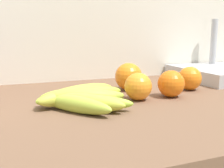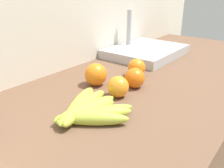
{
  "view_description": "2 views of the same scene",
  "coord_description": "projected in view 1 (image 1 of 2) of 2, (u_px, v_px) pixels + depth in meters",
  "views": [
    {
      "loc": [
        -0.5,
        -0.6,
        1.03
      ],
      "look_at": [
        -0.26,
        0.02,
        0.9
      ],
      "focal_mm": 45.22,
      "sensor_mm": 36.0,
      "label": 1
    },
    {
      "loc": [
        -0.74,
        -0.4,
        1.19
      ],
      "look_at": [
        -0.22,
        0.01,
        0.91
      ],
      "focal_mm": 38.57,
      "sensor_mm": 36.0,
      "label": 2
    }
  ],
  "objects": [
    {
      "name": "orange_front",
      "position": [
        190.0,
        78.0,
        0.8
      ],
      "size": [
        0.07,
        0.07,
        0.07
      ],
      "primitive_type": "sphere",
      "color": "orange",
      "rests_on": "counter"
    },
    {
      "name": "banana_bunch",
      "position": [
        80.0,
        98.0,
        0.62
      ],
      "size": [
        0.22,
        0.22,
        0.04
      ],
      "color": "#AEC33F",
      "rests_on": "counter"
    },
    {
      "name": "orange_back_right",
      "position": [
        171.0,
        84.0,
        0.71
      ],
      "size": [
        0.07,
        0.07,
        0.07
      ],
      "primitive_type": "sphere",
      "color": "orange",
      "rests_on": "counter"
    },
    {
      "name": "orange_far_right",
      "position": [
        138.0,
        87.0,
        0.68
      ],
      "size": [
        0.07,
        0.07,
        0.07
      ],
      "primitive_type": "sphere",
      "color": "orange",
      "rests_on": "counter"
    },
    {
      "name": "orange_center",
      "position": [
        129.0,
        77.0,
        0.79
      ],
      "size": [
        0.08,
        0.08,
        0.08
      ],
      "primitive_type": "sphere",
      "color": "orange",
      "rests_on": "counter"
    },
    {
      "name": "wall_back",
      "position": [
        143.0,
        128.0,
        1.12
      ],
      "size": [
        2.05,
        0.06,
        1.3
      ],
      "primitive_type": "cube",
      "color": "silver",
      "rests_on": "ground"
    }
  ]
}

